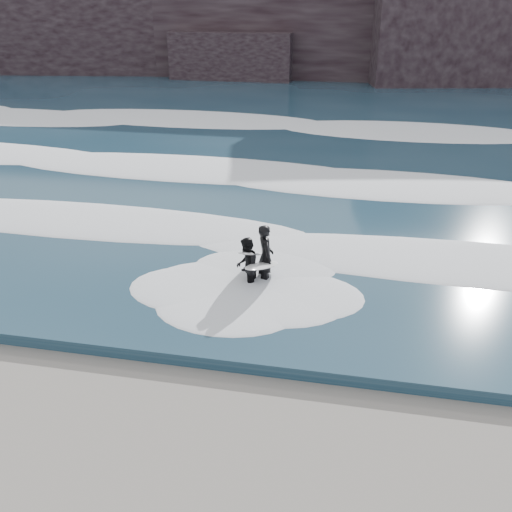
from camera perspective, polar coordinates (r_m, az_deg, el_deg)
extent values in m
plane|color=#7C6A55|center=(10.49, -12.83, -20.37)|extent=(120.00, 120.00, 0.00)
cube|color=#1E3C50|center=(36.43, 5.59, 13.87)|extent=(90.00, 52.00, 0.30)
cube|color=black|center=(52.70, 7.97, 22.65)|extent=(70.00, 9.00, 10.00)
ellipsoid|color=white|center=(17.40, -1.44, 1.68)|extent=(60.00, 3.20, 0.20)
ellipsoid|color=white|center=(23.85, 2.24, 8.40)|extent=(60.00, 4.00, 0.24)
ellipsoid|color=white|center=(32.48, 4.84, 13.02)|extent=(60.00, 4.80, 0.30)
imported|color=black|center=(15.10, 0.95, -0.08)|extent=(0.66, 0.78, 1.81)
ellipsoid|color=white|center=(15.20, -0.50, 0.25)|extent=(0.61, 1.84, 0.90)
imported|color=black|center=(14.89, -0.97, -1.01)|extent=(0.60, 0.77, 1.56)
ellipsoid|color=white|center=(14.79, 0.62, -0.95)|extent=(0.93, 1.90, 0.66)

